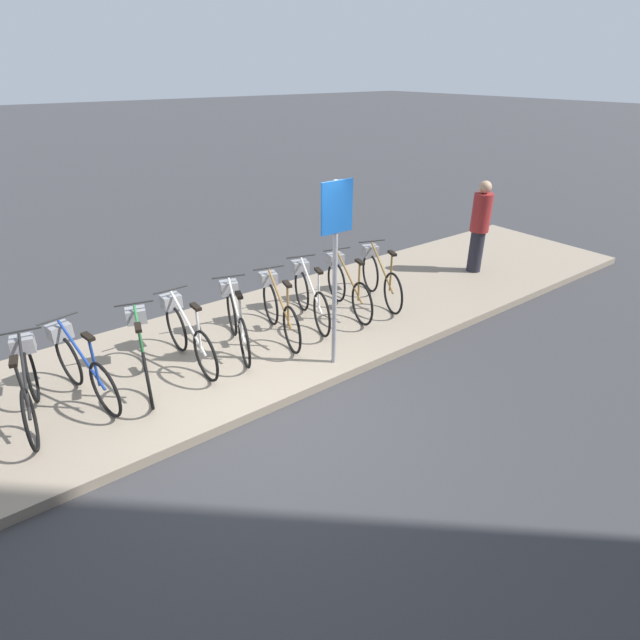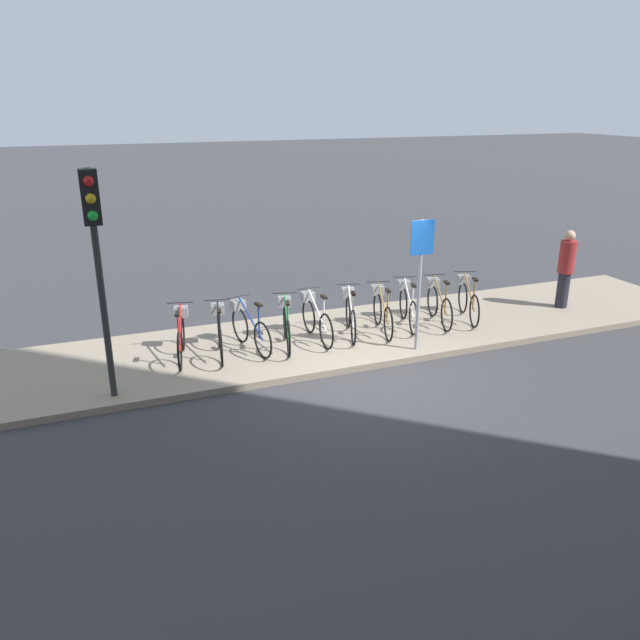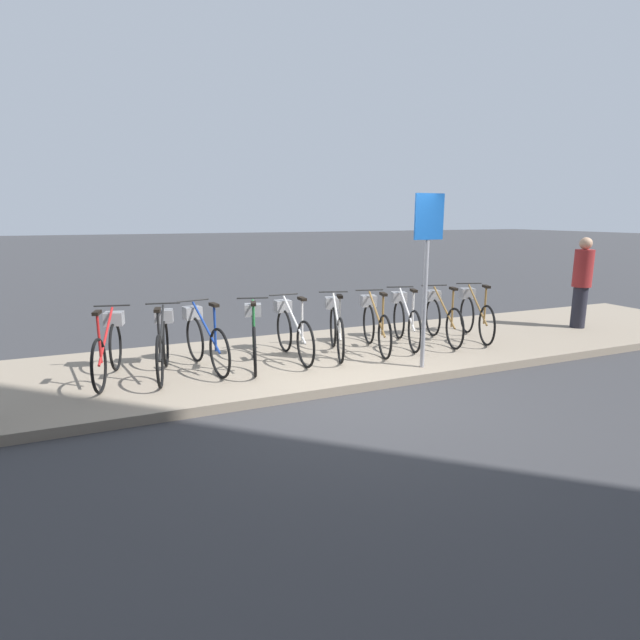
{
  "view_description": "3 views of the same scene",
  "coord_description": "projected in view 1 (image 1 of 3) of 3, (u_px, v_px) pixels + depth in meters",
  "views": [
    {
      "loc": [
        -2.36,
        -4.11,
        3.62
      ],
      "look_at": [
        1.23,
        0.7,
        0.56
      ],
      "focal_mm": 28.0,
      "sensor_mm": 36.0,
      "label": 1
    },
    {
      "loc": [
        -4.29,
        -8.87,
        4.44
      ],
      "look_at": [
        -0.59,
        0.63,
        0.8
      ],
      "focal_mm": 35.0,
      "sensor_mm": 36.0,
      "label": 2
    },
    {
      "loc": [
        -2.77,
        -5.33,
        2.2
      ],
      "look_at": [
        0.05,
        1.36,
        0.68
      ],
      "focal_mm": 28.0,
      "sensor_mm": 36.0,
      "label": 3
    }
  ],
  "objects": [
    {
      "name": "ground_plane",
      "position": [
        272.0,
        412.0,
        5.84
      ],
      "size": [
        120.0,
        120.0,
        0.0
      ],
      "primitive_type": "plane",
      "color": "#38383A"
    },
    {
      "name": "parked_bicycle_5",
      "position": [
        236.0,
        318.0,
        6.81
      ],
      "size": [
        0.62,
        1.52,
        0.97
      ],
      "color": "black",
      "rests_on": "sidewalk"
    },
    {
      "name": "parked_bicycle_3",
      "position": [
        142.0,
        350.0,
        6.03
      ],
      "size": [
        0.56,
        1.54,
        0.97
      ],
      "color": "black",
      "rests_on": "sidewalk"
    },
    {
      "name": "sign_post",
      "position": [
        336.0,
        246.0,
        5.88
      ],
      "size": [
        0.44,
        0.07,
        2.37
      ],
      "color": "#99999E",
      "rests_on": "sidewalk"
    },
    {
      "name": "parked_bicycle_1",
      "position": [
        29.0,
        384.0,
        5.4
      ],
      "size": [
        0.47,
        1.56,
        0.97
      ],
      "color": "black",
      "rests_on": "sidewalk"
    },
    {
      "name": "pedestrian",
      "position": [
        480.0,
        225.0,
        9.15
      ],
      "size": [
        0.34,
        0.34,
        1.69
      ],
      "color": "#23232D",
      "rests_on": "sidewalk"
    },
    {
      "name": "parked_bicycle_2",
      "position": [
        81.0,
        364.0,
        5.75
      ],
      "size": [
        0.48,
        1.56,
        0.97
      ],
      "color": "black",
      "rests_on": "sidewalk"
    },
    {
      "name": "sidewalk",
      "position": [
        215.0,
        355.0,
        6.87
      ],
      "size": [
        16.51,
        2.97,
        0.12
      ],
      "color": "gray",
      "rests_on": "ground_plane"
    },
    {
      "name": "parked_bicycle_9",
      "position": [
        379.0,
        275.0,
        8.2
      ],
      "size": [
        0.65,
        1.51,
        0.97
      ],
      "color": "black",
      "rests_on": "sidewalk"
    },
    {
      "name": "parked_bicycle_4",
      "position": [
        186.0,
        332.0,
        6.45
      ],
      "size": [
        0.46,
        1.58,
        0.97
      ],
      "color": "black",
      "rests_on": "sidewalk"
    },
    {
      "name": "parked_bicycle_8",
      "position": [
        346.0,
        284.0,
        7.85
      ],
      "size": [
        0.54,
        1.55,
        0.97
      ],
      "color": "black",
      "rests_on": "sidewalk"
    },
    {
      "name": "parked_bicycle_6",
      "position": [
        278.0,
        307.0,
        7.11
      ],
      "size": [
        0.54,
        1.55,
        0.97
      ],
      "color": "black",
      "rests_on": "sidewalk"
    },
    {
      "name": "parked_bicycle_7",
      "position": [
        309.0,
        293.0,
        7.54
      ],
      "size": [
        0.6,
        1.53,
        0.97
      ],
      "color": "black",
      "rests_on": "sidewalk"
    }
  ]
}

